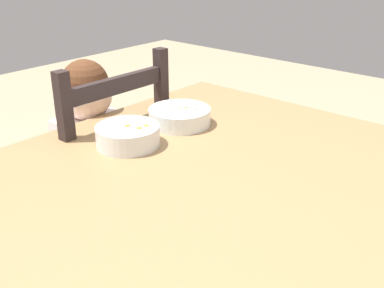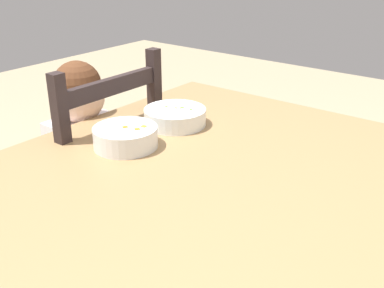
{
  "view_description": "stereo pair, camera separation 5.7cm",
  "coord_description": "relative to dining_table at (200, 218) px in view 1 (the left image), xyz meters",
  "views": [
    {
      "loc": [
        -0.74,
        -0.62,
        1.3
      ],
      "look_at": [
        0.07,
        0.09,
        0.82
      ],
      "focal_mm": 43.89,
      "sensor_mm": 36.0,
      "label": 1
    },
    {
      "loc": [
        -0.78,
        -0.58,
        1.3
      ],
      "look_at": [
        0.07,
        0.09,
        0.82
      ],
      "focal_mm": 43.89,
      "sensor_mm": 36.0,
      "label": 2
    }
  ],
  "objects": [
    {
      "name": "dining_chair",
      "position": [
        0.14,
        0.58,
        -0.22
      ],
      "size": [
        0.42,
        0.42,
        0.97
      ],
      "color": "#2B2120",
      "rests_on": "ground"
    },
    {
      "name": "bowl_of_peas",
      "position": [
        0.25,
        0.29,
        0.13
      ],
      "size": [
        0.19,
        0.19,
        0.05
      ],
      "color": "white",
      "rests_on": "dining_table"
    },
    {
      "name": "spoon",
      "position": [
        0.09,
        0.29,
        0.1
      ],
      "size": [
        0.14,
        0.03,
        0.01
      ],
      "color": "silver",
      "rests_on": "dining_table"
    },
    {
      "name": "child_figure",
      "position": [
        0.14,
        0.58,
        -0.05
      ],
      "size": [
        0.32,
        0.31,
        0.94
      ],
      "color": "white",
      "rests_on": "ground"
    },
    {
      "name": "dining_table",
      "position": [
        0.0,
        0.0,
        0.0
      ],
      "size": [
        1.3,
        1.08,
        0.77
      ],
      "color": "#967349",
      "rests_on": "ground"
    },
    {
      "name": "bowl_of_carrots",
      "position": [
        0.04,
        0.29,
        0.13
      ],
      "size": [
        0.18,
        0.18,
        0.06
      ],
      "color": "white",
      "rests_on": "dining_table"
    }
  ]
}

